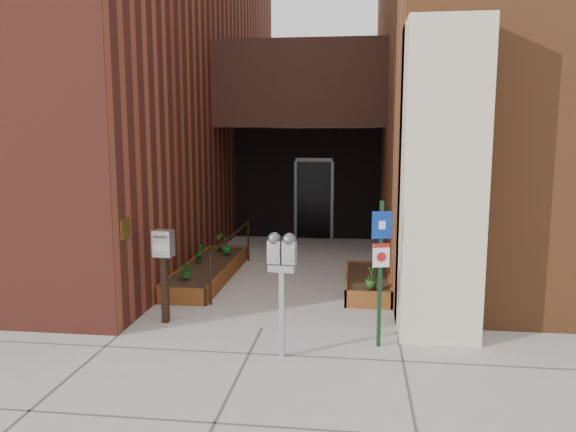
% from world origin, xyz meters
% --- Properties ---
extents(ground, '(80.00, 80.00, 0.00)m').
position_xyz_m(ground, '(0.00, 0.00, 0.00)').
color(ground, '#9E9991').
rests_on(ground, ground).
extents(architecture, '(20.00, 14.60, 10.00)m').
position_xyz_m(architecture, '(-0.18, 6.89, 4.98)').
color(architecture, maroon).
rests_on(architecture, ground).
extents(planter_left, '(0.90, 3.60, 0.30)m').
position_xyz_m(planter_left, '(-1.55, 2.70, 0.13)').
color(planter_left, brown).
rests_on(planter_left, ground).
extents(planter_right, '(0.80, 2.20, 0.30)m').
position_xyz_m(planter_right, '(1.60, 2.20, 0.13)').
color(planter_right, brown).
rests_on(planter_right, ground).
extents(handrail, '(0.04, 3.34, 0.90)m').
position_xyz_m(handrail, '(-1.05, 2.65, 0.75)').
color(handrail, black).
rests_on(handrail, ground).
extents(parking_meter, '(0.38, 0.19, 1.65)m').
position_xyz_m(parking_meter, '(0.45, -1.03, 1.27)').
color(parking_meter, '#9D9D9F').
rests_on(parking_meter, ground).
extents(sign_post, '(0.27, 0.10, 2.01)m').
position_xyz_m(sign_post, '(1.71, -0.53, 1.23)').
color(sign_post, '#12331A').
rests_on(sign_post, ground).
extents(payment_dropbox, '(0.30, 0.24, 1.44)m').
position_xyz_m(payment_dropbox, '(-1.51, 0.06, 1.04)').
color(payment_dropbox, black).
rests_on(payment_dropbox, ground).
extents(shrub_left_a, '(0.35, 0.35, 0.33)m').
position_xyz_m(shrub_left_a, '(-1.63, 1.57, 0.46)').
color(shrub_left_a, '#1B6122').
rests_on(shrub_left_a, planter_left).
extents(shrub_left_b, '(0.23, 0.23, 0.34)m').
position_xyz_m(shrub_left_b, '(-1.78, 2.86, 0.47)').
color(shrub_left_b, '#17531B').
rests_on(shrub_left_b, planter_left).
extents(shrub_left_c, '(0.30, 0.30, 0.38)m').
position_xyz_m(shrub_left_c, '(-1.39, 3.63, 0.49)').
color(shrub_left_c, '#195A1B').
rests_on(shrub_left_c, planter_left).
extents(shrub_left_d, '(0.29, 0.29, 0.39)m').
position_xyz_m(shrub_left_d, '(-1.63, 3.96, 0.50)').
color(shrub_left_d, '#235A19').
rests_on(shrub_left_d, planter_left).
extents(shrub_right_a, '(0.23, 0.23, 0.37)m').
position_xyz_m(shrub_right_a, '(1.64, 1.30, 0.48)').
color(shrub_right_a, '#234F16').
rests_on(shrub_right_a, planter_right).
extents(shrub_right_b, '(0.23, 0.23, 0.35)m').
position_xyz_m(shrub_right_b, '(1.85, 2.90, 0.47)').
color(shrub_right_b, '#1E631C').
rests_on(shrub_right_b, planter_right).
extents(shrub_right_c, '(0.44, 0.44, 0.35)m').
position_xyz_m(shrub_right_c, '(1.85, 3.10, 0.47)').
color(shrub_right_c, '#225819').
rests_on(shrub_right_c, planter_right).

